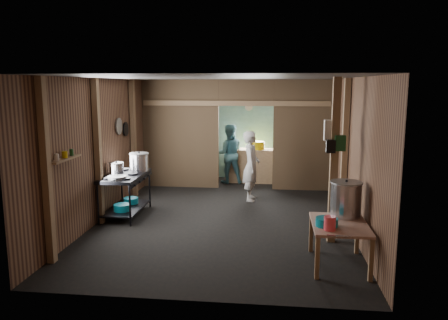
# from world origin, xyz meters

# --- Properties ---
(floor) EXTENTS (4.50, 7.00, 0.00)m
(floor) POSITION_xyz_m (0.00, 0.00, 0.00)
(floor) COLOR black
(floor) RESTS_ON ground
(ceiling) EXTENTS (4.50, 7.00, 0.00)m
(ceiling) POSITION_xyz_m (0.00, 0.00, 2.60)
(ceiling) COLOR #423D39
(ceiling) RESTS_ON ground
(wall_back) EXTENTS (4.50, 0.00, 2.60)m
(wall_back) POSITION_xyz_m (0.00, 3.50, 1.30)
(wall_back) COLOR brown
(wall_back) RESTS_ON ground
(wall_front) EXTENTS (4.50, 0.00, 2.60)m
(wall_front) POSITION_xyz_m (0.00, -3.50, 1.30)
(wall_front) COLOR brown
(wall_front) RESTS_ON ground
(wall_left) EXTENTS (0.00, 7.00, 2.60)m
(wall_left) POSITION_xyz_m (-2.25, 0.00, 1.30)
(wall_left) COLOR brown
(wall_left) RESTS_ON ground
(wall_right) EXTENTS (0.00, 7.00, 2.60)m
(wall_right) POSITION_xyz_m (2.25, 0.00, 1.30)
(wall_right) COLOR brown
(wall_right) RESTS_ON ground
(partition_left) EXTENTS (1.85, 0.10, 2.60)m
(partition_left) POSITION_xyz_m (-1.32, 2.20, 1.30)
(partition_left) COLOR brown
(partition_left) RESTS_ON floor
(partition_right) EXTENTS (1.35, 0.10, 2.60)m
(partition_right) POSITION_xyz_m (1.57, 2.20, 1.30)
(partition_right) COLOR brown
(partition_right) RESTS_ON floor
(partition_header) EXTENTS (1.30, 0.10, 0.60)m
(partition_header) POSITION_xyz_m (0.25, 2.20, 2.30)
(partition_header) COLOR brown
(partition_header) RESTS_ON wall_back
(turquoise_panel) EXTENTS (4.40, 0.06, 2.50)m
(turquoise_panel) POSITION_xyz_m (0.00, 3.44, 1.25)
(turquoise_panel) COLOR #80B7B9
(turquoise_panel) RESTS_ON wall_back
(back_counter) EXTENTS (1.20, 0.50, 0.85)m
(back_counter) POSITION_xyz_m (0.30, 2.95, 0.42)
(back_counter) COLOR #95784E
(back_counter) RESTS_ON floor
(wall_clock) EXTENTS (0.20, 0.03, 0.20)m
(wall_clock) POSITION_xyz_m (0.25, 3.40, 1.90)
(wall_clock) COLOR beige
(wall_clock) RESTS_ON wall_back
(post_left_a) EXTENTS (0.10, 0.12, 2.60)m
(post_left_a) POSITION_xyz_m (-2.18, -2.60, 1.30)
(post_left_a) COLOR #95784E
(post_left_a) RESTS_ON floor
(post_left_b) EXTENTS (0.10, 0.12, 2.60)m
(post_left_b) POSITION_xyz_m (-2.18, -0.80, 1.30)
(post_left_b) COLOR #95784E
(post_left_b) RESTS_ON floor
(post_left_c) EXTENTS (0.10, 0.12, 2.60)m
(post_left_c) POSITION_xyz_m (-2.18, 1.20, 1.30)
(post_left_c) COLOR #95784E
(post_left_c) RESTS_ON floor
(post_right) EXTENTS (0.10, 0.12, 2.60)m
(post_right) POSITION_xyz_m (2.18, -0.20, 1.30)
(post_right) COLOR #95784E
(post_right) RESTS_ON floor
(post_free) EXTENTS (0.12, 0.12, 2.60)m
(post_free) POSITION_xyz_m (1.85, -1.30, 1.30)
(post_free) COLOR #95784E
(post_free) RESTS_ON floor
(cross_beam) EXTENTS (4.40, 0.12, 0.12)m
(cross_beam) POSITION_xyz_m (0.00, 2.15, 2.05)
(cross_beam) COLOR #95784E
(cross_beam) RESTS_ON wall_left
(pan_lid_big) EXTENTS (0.03, 0.34, 0.34)m
(pan_lid_big) POSITION_xyz_m (-2.21, 0.40, 1.65)
(pan_lid_big) COLOR gray
(pan_lid_big) RESTS_ON wall_left
(pan_lid_small) EXTENTS (0.03, 0.30, 0.30)m
(pan_lid_small) POSITION_xyz_m (-2.21, 0.80, 1.55)
(pan_lid_small) COLOR black
(pan_lid_small) RESTS_ON wall_left
(wall_shelf) EXTENTS (0.14, 0.80, 0.03)m
(wall_shelf) POSITION_xyz_m (-2.15, -2.10, 1.40)
(wall_shelf) COLOR #95784E
(wall_shelf) RESTS_ON wall_left
(jar_white) EXTENTS (0.07, 0.07, 0.10)m
(jar_white) POSITION_xyz_m (-2.15, -2.35, 1.47)
(jar_white) COLOR beige
(jar_white) RESTS_ON wall_shelf
(jar_yellow) EXTENTS (0.08, 0.08, 0.10)m
(jar_yellow) POSITION_xyz_m (-2.15, -2.10, 1.47)
(jar_yellow) COLOR #D6B008
(jar_yellow) RESTS_ON wall_shelf
(jar_green) EXTENTS (0.06, 0.06, 0.10)m
(jar_green) POSITION_xyz_m (-2.15, -1.88, 1.47)
(jar_green) COLOR #164720
(jar_green) RESTS_ON wall_shelf
(bag_white) EXTENTS (0.22, 0.15, 0.32)m
(bag_white) POSITION_xyz_m (1.80, -1.22, 1.78)
(bag_white) COLOR beige
(bag_white) RESTS_ON post_free
(bag_green) EXTENTS (0.16, 0.12, 0.24)m
(bag_green) POSITION_xyz_m (1.92, -1.36, 1.60)
(bag_green) COLOR #164720
(bag_green) RESTS_ON post_free
(bag_black) EXTENTS (0.14, 0.10, 0.20)m
(bag_black) POSITION_xyz_m (1.78, -1.38, 1.55)
(bag_black) COLOR black
(bag_black) RESTS_ON post_free
(gas_range) EXTENTS (0.70, 1.36, 0.81)m
(gas_range) POSITION_xyz_m (-1.88, -0.31, 0.40)
(gas_range) COLOR black
(gas_range) RESTS_ON floor
(prep_table) EXTENTS (0.75, 1.03, 0.61)m
(prep_table) POSITION_xyz_m (1.83, -2.26, 0.30)
(prep_table) COLOR tan
(prep_table) RESTS_ON floor
(stove_pot_large) EXTENTS (0.39, 0.39, 0.37)m
(stove_pot_large) POSITION_xyz_m (-1.71, 0.08, 0.97)
(stove_pot_large) COLOR #B4B4BA
(stove_pot_large) RESTS_ON gas_range
(stove_pot_med) EXTENTS (0.29, 0.29, 0.24)m
(stove_pot_med) POSITION_xyz_m (-2.05, -0.27, 0.91)
(stove_pot_med) COLOR #B4B4BA
(stove_pot_med) RESTS_ON gas_range
(frying_pan) EXTENTS (0.43, 0.60, 0.08)m
(frying_pan) POSITION_xyz_m (-1.88, -0.73, 0.83)
(frying_pan) COLOR gray
(frying_pan) RESTS_ON gas_range
(blue_tub_front) EXTENTS (0.31, 0.31, 0.13)m
(blue_tub_front) POSITION_xyz_m (-1.88, -0.53, 0.22)
(blue_tub_front) COLOR #0B7A90
(blue_tub_front) RESTS_ON gas_range
(blue_tub_back) EXTENTS (0.28, 0.28, 0.11)m
(blue_tub_back) POSITION_xyz_m (-1.88, -0.01, 0.21)
(blue_tub_back) COLOR #0B7A90
(blue_tub_back) RESTS_ON gas_range
(stock_pot) EXTENTS (0.51, 0.51, 0.53)m
(stock_pot) POSITION_xyz_m (1.95, -1.91, 0.85)
(stock_pot) COLOR #B4B4BA
(stock_pot) RESTS_ON prep_table
(wash_basin) EXTENTS (0.38, 0.38, 0.11)m
(wash_basin) POSITION_xyz_m (1.64, -2.40, 0.66)
(wash_basin) COLOR #0B7A90
(wash_basin) RESTS_ON prep_table
(pink_bucket) EXTENTS (0.17, 0.17, 0.19)m
(pink_bucket) POSITION_xyz_m (1.66, -2.56, 0.70)
(pink_bucket) COLOR #FE4555
(pink_bucket) RESTS_ON prep_table
(knife) EXTENTS (0.30, 0.05, 0.01)m
(knife) POSITION_xyz_m (1.74, -2.80, 0.61)
(knife) COLOR #B4B4BA
(knife) RESTS_ON prep_table
(yellow_tub) EXTENTS (0.36, 0.36, 0.20)m
(yellow_tub) POSITION_xyz_m (0.50, 2.95, 0.95)
(yellow_tub) COLOR #D6B008
(yellow_tub) RESTS_ON back_counter
(cook) EXTENTS (0.36, 0.55, 1.51)m
(cook) POSITION_xyz_m (0.44, 1.11, 0.76)
(cook) COLOR silver
(cook) RESTS_ON floor
(worker_back) EXTENTS (0.81, 0.68, 1.50)m
(worker_back) POSITION_xyz_m (-0.20, 2.75, 0.75)
(worker_back) COLOR teal
(worker_back) RESTS_ON floor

